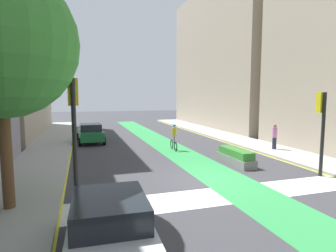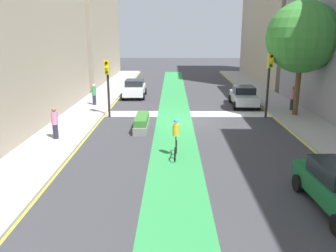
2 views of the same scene
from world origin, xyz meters
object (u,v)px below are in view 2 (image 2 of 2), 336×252
at_px(car_silver_left_near, 244,96).
at_px(pedestrian_sidewalk_right_b, 55,123).
at_px(traffic_signal_near_right, 108,77).
at_px(cyclist_in_lane, 176,137).
at_px(median_planter, 142,123).
at_px(street_tree_near, 302,37).
at_px(car_white_right_near, 135,88).
at_px(pedestrian_sidewalk_left_a, 293,98).
at_px(pedestrian_sidewalk_right_a, 94,94).
at_px(traffic_signal_near_left, 269,73).

xyz_separation_m(car_silver_left_near, pedestrian_sidewalk_right_b, (12.14, 9.62, 0.24)).
height_order(traffic_signal_near_right, cyclist_in_lane, traffic_signal_near_right).
height_order(pedestrian_sidewalk_right_b, median_planter, pedestrian_sidewalk_right_b).
xyz_separation_m(cyclist_in_lane, median_planter, (2.04, -4.79, -0.57)).
distance_m(street_tree_near, median_planter, 12.19).
bearing_deg(median_planter, cyclist_in_lane, 113.03).
relative_size(car_white_right_near, pedestrian_sidewalk_right_b, 2.44).
xyz_separation_m(pedestrian_sidewalk_right_b, median_planter, (-4.50, -2.41, -0.63)).
xyz_separation_m(pedestrian_sidewalk_right_b, street_tree_near, (-15.03, -5.90, 4.41)).
bearing_deg(pedestrian_sidewalk_left_a, pedestrian_sidewalk_right_b, 26.06).
distance_m(car_white_right_near, pedestrian_sidewalk_right_b, 13.79).
distance_m(car_silver_left_near, pedestrian_sidewalk_right_b, 15.49).
bearing_deg(street_tree_near, car_white_right_near, -31.94).
height_order(pedestrian_sidewalk_right_a, median_planter, pedestrian_sidewalk_right_a).
bearing_deg(cyclist_in_lane, pedestrian_sidewalk_right_a, -60.94).
bearing_deg(pedestrian_sidewalk_left_a, traffic_signal_near_left, 38.12).
bearing_deg(cyclist_in_lane, street_tree_near, -135.75).
xyz_separation_m(pedestrian_sidewalk_right_a, street_tree_near, (-14.92, 3.28, 4.44)).
xyz_separation_m(traffic_signal_near_right, car_silver_left_near, (-10.23, -4.00, -1.99)).
distance_m(traffic_signal_near_right, cyclist_in_lane, 9.41).
bearing_deg(traffic_signal_near_right, median_planter, 128.78).
xyz_separation_m(traffic_signal_near_left, pedestrian_sidewalk_right_a, (12.83, -3.56, -2.08)).
relative_size(traffic_signal_near_right, car_silver_left_near, 0.93).
bearing_deg(car_silver_left_near, traffic_signal_near_left, 101.24).
relative_size(pedestrian_sidewalk_right_b, median_planter, 0.58).
distance_m(traffic_signal_near_right, pedestrian_sidewalk_right_a, 4.38).
distance_m(car_white_right_near, cyclist_in_lane, 16.27).
xyz_separation_m(traffic_signal_near_left, car_white_right_near, (10.06, -7.86, -2.28)).
relative_size(car_silver_left_near, street_tree_near, 0.55).
xyz_separation_m(car_white_right_near, pedestrian_sidewalk_left_a, (-12.44, 5.99, 0.28)).
distance_m(pedestrian_sidewalk_left_a, median_planter, 11.98).
height_order(car_silver_left_near, median_planter, car_silver_left_near).
bearing_deg(car_white_right_near, traffic_signal_near_left, 142.00).
xyz_separation_m(cyclist_in_lane, pedestrian_sidewalk_left_a, (-8.79, -9.87, 0.11)).
height_order(street_tree_near, median_planter, street_tree_near).
xyz_separation_m(cyclist_in_lane, pedestrian_sidewalk_right_a, (6.42, -11.56, 0.03)).
bearing_deg(traffic_signal_near_left, street_tree_near, -172.34).
distance_m(pedestrian_sidewalk_right_a, pedestrian_sidewalk_left_a, 15.31).
bearing_deg(car_white_right_near, median_planter, 98.28).
xyz_separation_m(traffic_signal_near_right, car_white_right_near, (-0.97, -7.86, -1.99)).
distance_m(cyclist_in_lane, pedestrian_sidewalk_right_a, 13.22).
relative_size(car_silver_left_near, pedestrian_sidewalk_right_a, 2.54).
relative_size(traffic_signal_near_left, cyclist_in_lane, 2.38).
bearing_deg(traffic_signal_near_left, cyclist_in_lane, 51.31).
relative_size(car_white_right_near, median_planter, 1.42).
relative_size(car_silver_left_near, car_white_right_near, 1.01).
bearing_deg(traffic_signal_near_left, car_silver_left_near, -78.76).
bearing_deg(traffic_signal_near_right, pedestrian_sidewalk_left_a, -172.05).
relative_size(traffic_signal_near_right, street_tree_near, 0.52).
xyz_separation_m(traffic_signal_near_right, pedestrian_sidewalk_right_b, (1.92, 5.62, -1.76)).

